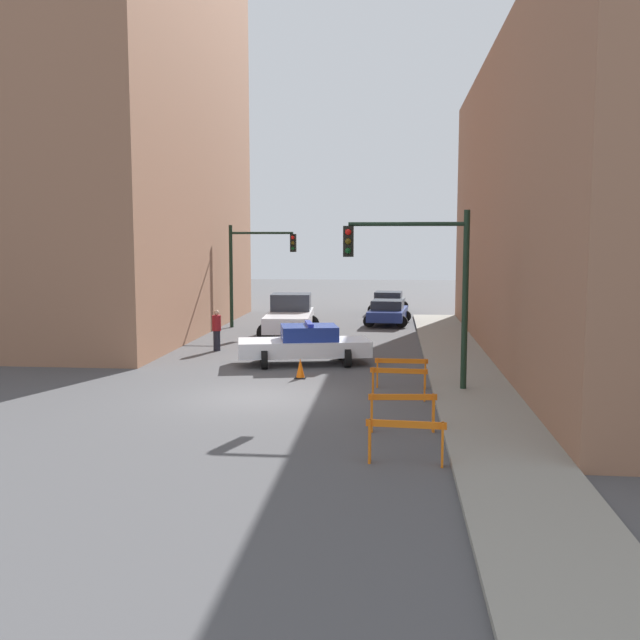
% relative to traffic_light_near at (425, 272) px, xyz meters
% --- Properties ---
extents(ground_plane, '(120.00, 120.00, 0.00)m').
position_rel_traffic_light_near_xyz_m(ground_plane, '(-4.73, -1.27, -3.53)').
color(ground_plane, '#4C4C4F').
extents(sidewalk_right, '(2.40, 44.00, 0.12)m').
position_rel_traffic_light_near_xyz_m(sidewalk_right, '(1.47, -1.27, -3.47)').
color(sidewalk_right, gray).
rests_on(sidewalk_right, ground_plane).
extents(building_corner_left, '(14.00, 20.00, 20.17)m').
position_rel_traffic_light_near_xyz_m(building_corner_left, '(-16.73, 12.73, 6.56)').
color(building_corner_left, '#93664C').
rests_on(building_corner_left, ground_plane).
extents(traffic_light_near, '(3.64, 0.35, 5.20)m').
position_rel_traffic_light_near_xyz_m(traffic_light_near, '(0.00, 0.00, 0.00)').
color(traffic_light_near, black).
rests_on(traffic_light_near, sidewalk_right).
extents(traffic_light_far, '(3.44, 0.35, 5.20)m').
position_rel_traffic_light_near_xyz_m(traffic_light_far, '(-8.03, 14.70, -0.13)').
color(traffic_light_far, black).
rests_on(traffic_light_far, ground_plane).
extents(police_car, '(4.98, 2.97, 1.52)m').
position_rel_traffic_light_near_xyz_m(police_car, '(-4.04, 4.31, -2.81)').
color(police_car, white).
rests_on(police_car, ground_plane).
extents(white_truck, '(2.88, 5.52, 1.90)m').
position_rel_traffic_light_near_xyz_m(white_truck, '(-5.71, 11.91, -2.62)').
color(white_truck, silver).
rests_on(white_truck, ground_plane).
extents(parked_car_near, '(2.53, 4.44, 1.31)m').
position_rel_traffic_light_near_xyz_m(parked_car_near, '(-1.17, 16.69, -2.86)').
color(parked_car_near, navy).
rests_on(parked_car_near, ground_plane).
extents(parked_car_mid, '(2.48, 4.42, 1.31)m').
position_rel_traffic_light_near_xyz_m(parked_car_mid, '(-1.18, 22.78, -2.86)').
color(parked_car_mid, '#474C51').
rests_on(parked_car_mid, ground_plane).
extents(pedestrian_crossing, '(0.36, 0.36, 1.66)m').
position_rel_traffic_light_near_xyz_m(pedestrian_crossing, '(-7.97, 6.99, -2.67)').
color(pedestrian_crossing, black).
rests_on(pedestrian_crossing, ground_plane).
extents(barrier_front, '(1.60, 0.27, 0.90)m').
position_rel_traffic_light_near_xyz_m(barrier_front, '(-0.63, -7.00, -2.91)').
color(barrier_front, orange).
rests_on(barrier_front, ground_plane).
extents(barrier_mid, '(1.60, 0.30, 0.90)m').
position_rel_traffic_light_near_xyz_m(barrier_mid, '(-0.66, -4.53, -2.91)').
color(barrier_mid, orange).
rests_on(barrier_mid, ground_plane).
extents(barrier_back, '(1.60, 0.25, 0.90)m').
position_rel_traffic_light_near_xyz_m(barrier_back, '(-0.73, -1.20, -2.91)').
color(barrier_back, orange).
rests_on(barrier_back, ground_plane).
extents(barrier_corner, '(1.60, 0.16, 0.90)m').
position_rel_traffic_light_near_xyz_m(barrier_corner, '(-0.64, 0.45, -2.91)').
color(barrier_corner, orange).
rests_on(barrier_corner, ground_plane).
extents(traffic_cone, '(0.36, 0.36, 0.66)m').
position_rel_traffic_light_near_xyz_m(traffic_cone, '(-3.87, 1.65, -3.21)').
color(traffic_cone, black).
rests_on(traffic_cone, ground_plane).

